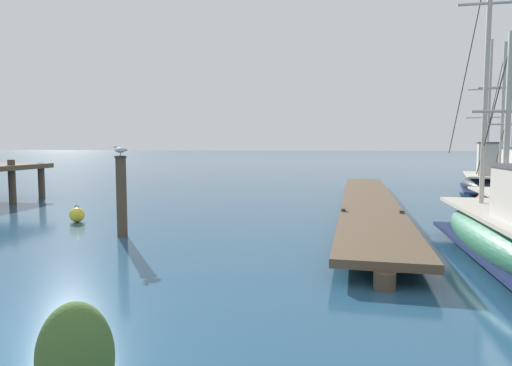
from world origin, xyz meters
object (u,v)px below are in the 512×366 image
object	(u,v)px
fishing_boat_2	(510,234)
mooring_buoy	(77,215)
mooring_piling	(121,195)
perched_seagull	(121,150)
fishing_boat_0	(487,180)

from	to	relation	value
fishing_boat_2	mooring_buoy	xyz separation A→B (m)	(-11.21, 2.41, -0.43)
mooring_piling	perched_seagull	size ratio (longest dim) A/B	6.84
mooring_piling	mooring_buoy	bearing A→B (deg)	147.57
fishing_boat_2	perched_seagull	xyz separation A→B (m)	(-8.76, 0.86, 1.57)
fishing_boat_0	perched_seagull	size ratio (longest dim) A/B	24.19
mooring_buoy	fishing_boat_0	bearing A→B (deg)	38.46
mooring_buoy	fishing_boat_2	bearing A→B (deg)	-12.14
fishing_boat_0	mooring_buoy	bearing A→B (deg)	-141.54
mooring_piling	perched_seagull	world-z (taller)	perched_seagull
fishing_boat_0	mooring_buoy	size ratio (longest dim) A/B	14.01
fishing_boat_0	mooring_piling	world-z (taller)	fishing_boat_0
mooring_piling	fishing_boat_2	bearing A→B (deg)	-5.57
fishing_boat_2	mooring_piling	size ratio (longest dim) A/B	3.94
perched_seagull	mooring_buoy	distance (m)	3.53
fishing_boat_2	mooring_piling	bearing A→B (deg)	174.43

